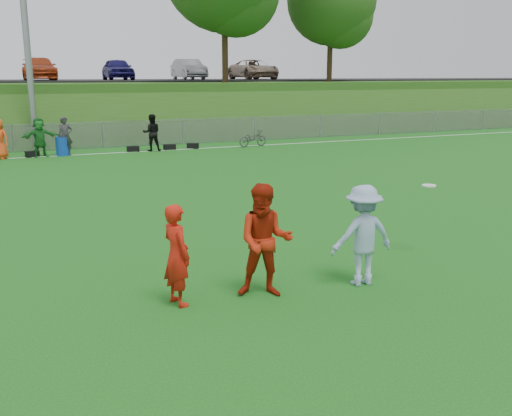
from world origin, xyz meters
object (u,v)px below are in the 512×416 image
player_red_left (177,255)px  frisbee (429,186)px  bicycle (253,138)px  player_blue (363,235)px  recycling_bin (62,146)px  player_red_center (265,241)px

player_red_left → frisbee: size_ratio=5.84×
frisbee → bicycle: 17.62m
player_blue → frisbee: (2.11, 0.92, 0.52)m
player_red_left → recycling_bin: player_red_left is taller
recycling_bin → frisbee: bearing=-73.1°
bicycle → player_red_left: bearing=143.4°
player_red_left → player_red_center: player_red_center is taller
player_red_left → frisbee: player_red_left is taller
player_red_left → player_red_center: size_ratio=0.87×
player_red_center → recycling_bin: size_ratio=2.28×
frisbee → bicycle: frisbee is taller
recycling_bin → bicycle: bearing=-2.4°
player_red_center → bicycle: player_red_center is taller
player_red_center → frisbee: 3.92m
frisbee → bicycle: bearing=78.3°
recycling_bin → bicycle: bicycle is taller
bicycle → player_blue: bearing=152.3°
frisbee → bicycle: size_ratio=0.18×
player_red_center → player_red_left: bearing=-164.0°
player_red_center → player_blue: size_ratio=1.07×
player_red_left → recycling_bin: bearing=-14.5°
player_red_left → player_red_center: 1.41m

